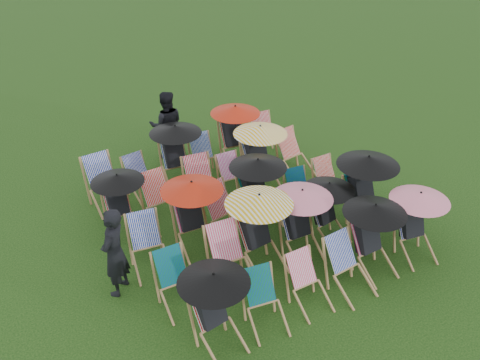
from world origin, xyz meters
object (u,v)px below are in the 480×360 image
deckchair_5 (417,224)px  person_rear (167,125)px  person_left (114,252)px  deckchair_0 (216,310)px  deckchair_29 (267,137)px

deckchair_5 → person_rear: 6.14m
deckchair_5 → person_left: 5.31m
deckchair_0 → person_rear: person_rear is taller
deckchair_29 → person_rear: 2.42m
deckchair_5 → person_rear: size_ratio=0.75×
deckchair_0 → person_left: bearing=107.7°
deckchair_29 → person_rear: size_ratio=0.57×
person_rear → deckchair_5: bearing=133.0°
person_rear → deckchair_29: bearing=172.7°
deckchair_0 → person_rear: (1.94, 5.64, 0.17)m
deckchair_0 → person_left: (-0.82, 1.86, 0.15)m
deckchair_0 → deckchair_5: (4.11, -0.10, -0.01)m
deckchair_29 → person_rear: bearing=155.8°
deckchair_5 → person_left: person_left is taller
deckchair_5 → person_left: size_ratio=0.77×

